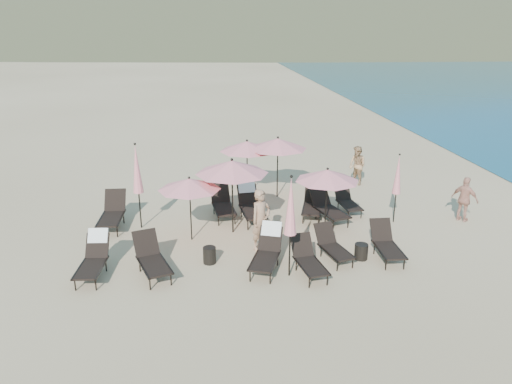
{
  "coord_description": "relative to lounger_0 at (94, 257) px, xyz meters",
  "views": [
    {
      "loc": [
        -2.91,
        -12.02,
        6.43
      ],
      "look_at": [
        -1.19,
        3.5,
        1.1
      ],
      "focal_mm": 35.0,
      "sensor_mm": 36.0,
      "label": 1
    }
  ],
  "objects": [
    {
      "name": "lounger_5",
      "position": [
        8.12,
        0.11,
        -0.07
      ],
      "size": [
        0.66,
        1.65,
        0.94
      ],
      "rotation": [
        0.0,
        0.0,
        -0.02
      ],
      "color": "black",
      "rests_on": "ground"
    },
    {
      "name": "beachgoer_c",
      "position": [
        11.72,
        2.53,
        0.27
      ],
      "size": [
        0.87,
        0.94,
        1.55
      ],
      "primitive_type": "imported",
      "rotation": [
        0.0,
        0.0,
        2.25
      ],
      "color": "tan",
      "rests_on": "ground"
    },
    {
      "name": "umbrella_open_1",
      "position": [
        3.88,
        2.42,
        1.68
      ],
      "size": [
        2.29,
        2.29,
        2.47
      ],
      "color": "black",
      "rests_on": "ground"
    },
    {
      "name": "umbrella_open_2",
      "position": [
        6.82,
        2.08,
        1.41
      ],
      "size": [
        2.02,
        2.02,
        2.17
      ],
      "color": "black",
      "rests_on": "ground"
    },
    {
      "name": "lounger_0",
      "position": [
        0.0,
        0.0,
        0.0
      ],
      "size": [
        0.75,
        1.75,
        1.06
      ],
      "rotation": [
        0.0,
        0.0,
        -0.08
      ],
      "color": "black",
      "rests_on": "ground"
    },
    {
      "name": "beachgoer_b",
      "position": [
        9.33,
        6.87,
        0.3
      ],
      "size": [
        0.91,
        0.98,
        1.61
      ],
      "primitive_type": "imported",
      "rotation": [
        0.0,
        0.0,
        -1.07
      ],
      "color": "tan",
      "rests_on": "ground"
    },
    {
      "name": "side_table_0",
      "position": [
        3.08,
        0.32,
        -0.27
      ],
      "size": [
        0.36,
        0.36,
        0.48
      ],
      "primitive_type": "cylinder",
      "color": "black",
      "rests_on": "ground"
    },
    {
      "name": "lounger_2",
      "position": [
        4.65,
        -0.11,
        0.02
      ],
      "size": [
        1.17,
        1.87,
        1.1
      ],
      "rotation": [
        0.0,
        0.0,
        -0.33
      ],
      "color": "black",
      "rests_on": "ground"
    },
    {
      "name": "umbrella_open_0",
      "position": [
        2.56,
        1.98,
        1.31
      ],
      "size": [
        1.91,
        1.91,
        2.06
      ],
      "color": "black",
      "rests_on": "ground"
    },
    {
      "name": "ground",
      "position": [
        5.9,
        -0.38,
        -0.51
      ],
      "size": [
        800.0,
        800.0,
        0.0
      ],
      "primitive_type": "plane",
      "color": "#D6BA8C",
      "rests_on": "ground"
    },
    {
      "name": "lounger_8",
      "position": [
        4.55,
        3.52,
        0.05
      ],
      "size": [
        0.88,
        1.94,
        1.17
      ],
      "rotation": [
        0.0,
        0.0,
        0.11
      ],
      "color": "black",
      "rests_on": "ground"
    },
    {
      "name": "lounger_9",
      "position": [
        6.72,
        3.54,
        -0.06
      ],
      "size": [
        1.06,
        1.76,
        0.95
      ],
      "rotation": [
        0.0,
        0.0,
        -0.28
      ],
      "color": "black",
      "rests_on": "ground"
    },
    {
      "name": "umbrella_closed_0",
      "position": [
        5.18,
        -0.65,
        1.45
      ],
      "size": [
        0.33,
        0.33,
        2.81
      ],
      "color": "black",
      "rests_on": "ground"
    },
    {
      "name": "umbrella_open_4",
      "position": [
        5.81,
        5.69,
        1.6
      ],
      "size": [
        2.22,
        2.22,
        2.39
      ],
      "color": "black",
      "rests_on": "ground"
    },
    {
      "name": "umbrella_closed_1",
      "position": [
        9.35,
        2.68,
        1.16
      ],
      "size": [
        0.28,
        0.28,
        2.39
      ],
      "color": "black",
      "rests_on": "ground"
    },
    {
      "name": "lounger_1",
      "position": [
        1.53,
        -0.16,
        -0.04
      ],
      "size": [
        1.21,
        1.87,
        1.01
      ],
      "rotation": [
        0.0,
        0.0,
        0.34
      ],
      "color": "black",
      "rests_on": "ground"
    },
    {
      "name": "side_table_1",
      "position": [
        7.39,
        0.09,
        -0.28
      ],
      "size": [
        0.38,
        0.38,
        0.46
      ],
      "primitive_type": "cylinder",
      "color": "black",
      "rests_on": "ground"
    },
    {
      "name": "lounger_10",
      "position": [
        7.15,
        3.09,
        -0.02
      ],
      "size": [
        1.17,
        1.93,
        1.04
      ],
      "rotation": [
        0.0,
        0.0,
        0.28
      ],
      "color": "black",
      "rests_on": "ground"
    },
    {
      "name": "lounger_6",
      "position": [
        -0.03,
        3.31,
        -0.01
      ],
      "size": [
        0.77,
        1.88,
        1.07
      ],
      "rotation": [
        0.0,
        0.0,
        -0.04
      ],
      "color": "black",
      "rests_on": "ground"
    },
    {
      "name": "lounger_4",
      "position": [
        6.57,
        0.2,
        -0.09
      ],
      "size": [
        0.94,
        1.63,
        0.88
      ],
      "rotation": [
        0.0,
        0.0,
        0.25
      ],
      "color": "black",
      "rests_on": "ground"
    },
    {
      "name": "umbrella_closed_2",
      "position": [
        0.89,
        3.12,
        1.49
      ],
      "size": [
        0.34,
        0.34,
        2.87
      ],
      "color": "black",
      "rests_on": "ground"
    },
    {
      "name": "lounger_7",
      "position": [
        3.62,
        3.85,
        -0.03
      ],
      "size": [
        0.86,
        1.82,
        1.01
      ],
      "rotation": [
        0.0,
        0.0,
        0.11
      ],
      "color": "black",
      "rests_on": "ground"
    },
    {
      "name": "beachgoer_a",
      "position": [
        4.63,
        1.08,
        0.42
      ],
      "size": [
        0.81,
        0.74,
        1.86
      ],
      "primitive_type": "imported",
      "rotation": [
        0.0,
        0.0,
        0.57
      ],
      "color": "#A37758",
      "rests_on": "ground"
    },
    {
      "name": "lounger_11",
      "position": [
        8.04,
        3.8,
        -0.1
      ],
      "size": [
        0.73,
        1.57,
        0.87
      ],
      "rotation": [
        0.0,
        0.0,
        0.11
      ],
      "color": "black",
      "rests_on": "ground"
    },
    {
      "name": "umbrella_open_3",
      "position": [
        4.67,
        5.9,
        1.48
      ],
      "size": [
        2.09,
        2.09,
        2.25
      ],
      "color": "black",
      "rests_on": "ground"
    },
    {
      "name": "lounger_3",
      "position": [
        5.7,
        -0.6,
        -0.08
      ],
      "size": [
        0.84,
        1.65,
        0.91
      ],
      "rotation": [
        0.0,
        0.0,
        0.16
      ],
      "color": "black",
      "rests_on": "ground"
    }
  ]
}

